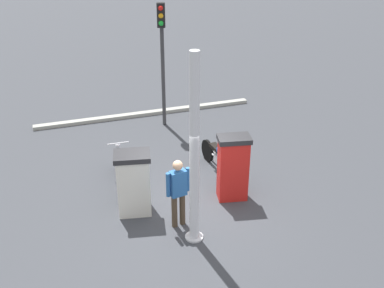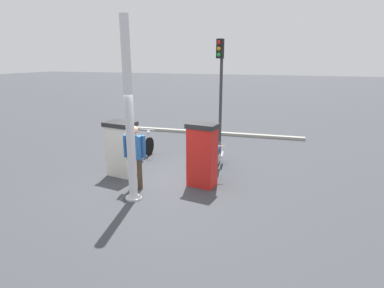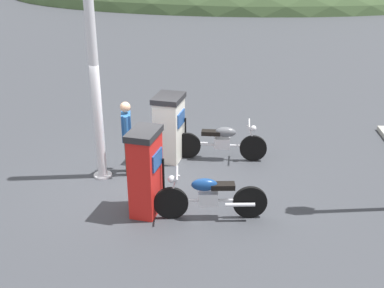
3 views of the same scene
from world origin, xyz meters
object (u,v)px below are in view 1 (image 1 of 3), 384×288
at_px(motorcycle_far_pump, 123,170).
at_px(roadside_traffic_light, 162,45).
at_px(fuel_pump_far, 134,183).
at_px(fuel_pump_near, 233,167).
at_px(motorcycle_near_pump, 220,158).
at_px(attendant_person, 178,189).
at_px(canopy_support_pole, 194,157).

distance_m(motorcycle_far_pump, roadside_traffic_light, 4.49).
distance_m(fuel_pump_far, motorcycle_far_pump, 1.27).
bearing_deg(fuel_pump_near, roadside_traffic_light, 9.27).
bearing_deg(motorcycle_far_pump, fuel_pump_far, -174.15).
bearing_deg(motorcycle_near_pump, fuel_pump_near, 177.02).
bearing_deg(motorcycle_near_pump, motorcycle_far_pump, 89.64).
distance_m(attendant_person, canopy_support_pole, 1.20).
height_order(fuel_pump_near, canopy_support_pole, canopy_support_pole).
relative_size(motorcycle_far_pump, roadside_traffic_light, 0.55).
distance_m(motorcycle_near_pump, motorcycle_far_pump, 2.60).
distance_m(fuel_pump_near, fuel_pump_far, 2.42).
bearing_deg(fuel_pump_far, motorcycle_far_pump, 5.85).
relative_size(attendant_person, roadside_traffic_light, 0.42).
height_order(fuel_pump_near, motorcycle_far_pump, fuel_pump_near).
bearing_deg(fuel_pump_near, canopy_support_pole, 134.81).
relative_size(fuel_pump_near, roadside_traffic_light, 0.42).
height_order(fuel_pump_far, canopy_support_pole, canopy_support_pole).
height_order(fuel_pump_near, motorcycle_near_pump, fuel_pump_near).
height_order(fuel_pump_far, roadside_traffic_light, roadside_traffic_light).
bearing_deg(fuel_pump_near, motorcycle_near_pump, -2.98).
xyz_separation_m(motorcycle_near_pump, roadside_traffic_light, (3.47, 0.83, 2.26)).
relative_size(fuel_pump_far, canopy_support_pole, 0.37).
distance_m(roadside_traffic_light, canopy_support_pole, 6.04).
height_order(attendant_person, roadside_traffic_light, roadside_traffic_light).
bearing_deg(motorcycle_far_pump, roadside_traffic_light, -27.23).
xyz_separation_m(fuel_pump_far, attendant_person, (-0.77, -0.88, 0.16)).
bearing_deg(attendant_person, roadside_traffic_light, -8.12).
bearing_deg(motorcycle_far_pump, motorcycle_near_pump, -90.36).
height_order(motorcycle_far_pump, canopy_support_pole, canopy_support_pole).
bearing_deg(fuel_pump_far, canopy_support_pole, -139.89).
relative_size(fuel_pump_near, fuel_pump_far, 1.08).
bearing_deg(roadside_traffic_light, attendant_person, 171.88).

